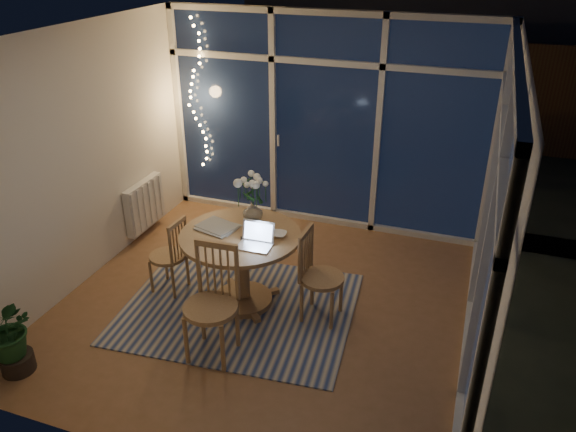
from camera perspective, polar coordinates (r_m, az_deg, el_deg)
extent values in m
plane|color=brown|center=(5.72, -2.16, -8.93)|extent=(4.00, 4.00, 0.00)
plane|color=silver|center=(4.70, -2.73, 17.74)|extent=(4.00, 4.00, 0.00)
cube|color=silver|center=(6.85, 3.84, 9.43)|extent=(4.00, 0.04, 2.60)
cube|color=silver|center=(3.54, -14.60, -9.41)|extent=(4.00, 0.04, 2.60)
cube|color=silver|center=(6.06, -20.36, 5.42)|extent=(0.04, 4.00, 2.60)
cube|color=silver|center=(4.77, 20.53, -0.34)|extent=(0.04, 4.00, 2.60)
cube|color=silver|center=(6.81, 3.75, 9.34)|extent=(4.00, 0.10, 2.60)
cube|color=silver|center=(4.77, 20.06, -0.27)|extent=(0.10, 4.00, 2.60)
cube|color=silver|center=(7.02, -14.37, 1.17)|extent=(0.10, 0.70, 0.58)
cube|color=black|center=(9.98, 11.18, 6.38)|extent=(12.00, 6.00, 0.10)
cube|color=#3D2216|center=(10.25, 9.32, 12.70)|extent=(11.00, 0.08, 1.80)
sphere|color=black|center=(8.61, 1.11, 7.20)|extent=(0.90, 0.90, 0.90)
cube|color=#B4AA93|center=(5.68, -4.98, -9.25)|extent=(2.37, 1.96, 0.01)
cylinder|color=#8F6440|center=(5.54, -4.72, -5.43)|extent=(1.25, 1.25, 0.79)
cube|color=#8F6440|center=(5.84, -12.15, -3.83)|extent=(0.41, 0.41, 0.84)
cube|color=#8F6440|center=(5.28, 3.51, -6.11)|extent=(0.46, 0.46, 0.94)
cube|color=#8F6440|center=(4.84, -7.91, -8.99)|extent=(0.51, 0.51, 1.06)
imported|color=silver|center=(5.52, -3.61, 0.48)|extent=(0.22, 0.22, 0.21)
imported|color=white|center=(5.27, -0.97, -1.87)|extent=(0.16, 0.16, 0.04)
cube|color=#BBBAB2|center=(5.47, -6.88, -1.07)|extent=(0.41, 0.34, 0.02)
cube|color=black|center=(5.25, -4.19, -2.26)|extent=(0.13, 0.11, 0.01)
imported|color=#17411D|center=(5.26, -26.42, -10.72)|extent=(0.63, 0.58, 0.76)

